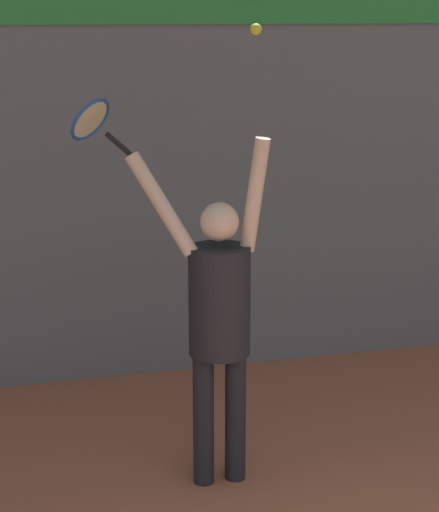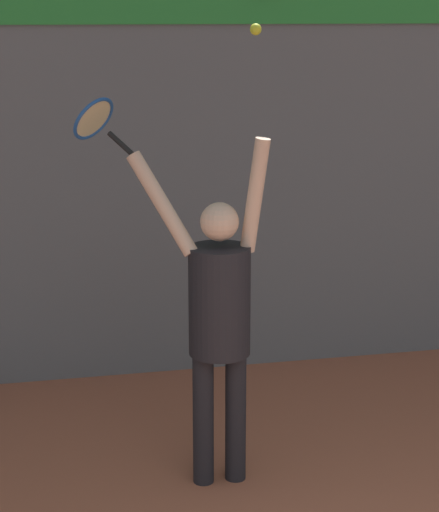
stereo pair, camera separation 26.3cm
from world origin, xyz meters
name	(u,v)px [view 2 (the right image)]	position (x,y,z in m)	size (l,w,h in m)	color
back_wall	(219,59)	(0.00, 4.94, 2.50)	(18.00, 0.10, 5.00)	slate
tennis_player	(219,311)	(-0.41, 3.02, 1.12)	(0.83, 0.49, 2.17)	black
tennis_racket	(96,121)	(-1.07, 3.47, 2.22)	(0.40, 0.40, 0.34)	black
tennis_ball	(256,29)	(-0.22, 2.94, 2.76)	(0.06, 0.06, 0.06)	#CCDB2D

